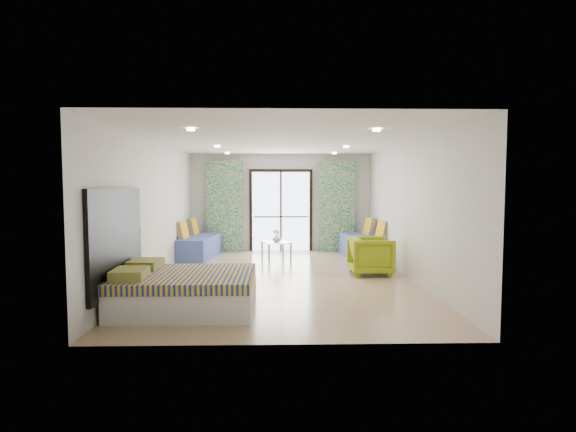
{
  "coord_description": "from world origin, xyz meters",
  "views": [
    {
      "loc": [
        -0.11,
        -8.83,
        1.85
      ],
      "look_at": [
        0.14,
        1.18,
        1.15
      ],
      "focal_mm": 28.0,
      "sensor_mm": 36.0,
      "label": 1
    }
  ],
  "objects_px": {
    "daybed_left": "(198,246)",
    "daybed_right": "(366,246)",
    "coffee_table": "(276,244)",
    "bed": "(185,290)",
    "armchair": "(371,254)"
  },
  "relations": [
    {
      "from": "coffee_table",
      "to": "daybed_right",
      "type": "bearing_deg",
      "value": 0.55
    },
    {
      "from": "daybed_left",
      "to": "coffee_table",
      "type": "distance_m",
      "value": 2.0
    },
    {
      "from": "bed",
      "to": "daybed_left",
      "type": "xyz_separation_m",
      "value": [
        -0.64,
        4.76,
        0.02
      ]
    },
    {
      "from": "bed",
      "to": "armchair",
      "type": "xyz_separation_m",
      "value": [
        3.3,
        2.51,
        0.14
      ]
    },
    {
      "from": "daybed_left",
      "to": "daybed_right",
      "type": "bearing_deg",
      "value": 2.81
    },
    {
      "from": "coffee_table",
      "to": "armchair",
      "type": "height_order",
      "value": "armchair"
    },
    {
      "from": "bed",
      "to": "coffee_table",
      "type": "xyz_separation_m",
      "value": [
        1.35,
        4.53,
        0.09
      ]
    },
    {
      "from": "daybed_right",
      "to": "coffee_table",
      "type": "xyz_separation_m",
      "value": [
        -2.25,
        -0.02,
        0.07
      ]
    },
    {
      "from": "coffee_table",
      "to": "armchair",
      "type": "xyz_separation_m",
      "value": [
        1.95,
        -2.02,
        0.05
      ]
    },
    {
      "from": "bed",
      "to": "armchair",
      "type": "distance_m",
      "value": 4.15
    },
    {
      "from": "daybed_left",
      "to": "daybed_right",
      "type": "xyz_separation_m",
      "value": [
        4.24,
        -0.21,
        0.01
      ]
    },
    {
      "from": "daybed_left",
      "to": "daybed_right",
      "type": "relative_size",
      "value": 0.97
    },
    {
      "from": "daybed_left",
      "to": "armchair",
      "type": "xyz_separation_m",
      "value": [
        3.94,
        -2.25,
        0.12
      ]
    },
    {
      "from": "daybed_left",
      "to": "armchair",
      "type": "height_order",
      "value": "daybed_left"
    },
    {
      "from": "bed",
      "to": "armchair",
      "type": "relative_size",
      "value": 2.32
    }
  ]
}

